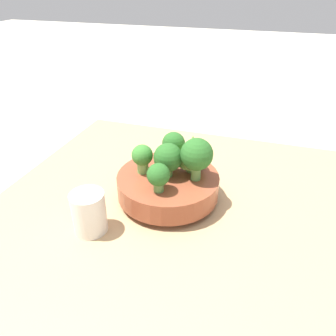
% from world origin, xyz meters
% --- Properties ---
extents(ground_plane, '(6.00, 6.00, 0.00)m').
position_xyz_m(ground_plane, '(0.00, 0.00, 0.00)').
color(ground_plane, beige).
extents(table, '(0.82, 0.85, 0.04)m').
position_xyz_m(table, '(0.00, 0.00, 0.02)').
color(table, tan).
rests_on(table, ground_plane).
extents(bowl, '(0.23, 0.23, 0.06)m').
position_xyz_m(bowl, '(-0.03, -0.03, 0.08)').
color(bowl, brown).
rests_on(bowl, table).
extents(broccoli_floret_left, '(0.05, 0.05, 0.08)m').
position_xyz_m(broccoli_floret_left, '(-0.10, -0.04, 0.15)').
color(broccoli_floret_left, '#6BA34C').
rests_on(broccoli_floret_left, bowl).
extents(broccoli_floret_center, '(0.06, 0.06, 0.08)m').
position_xyz_m(broccoli_floret_center, '(-0.03, -0.03, 0.15)').
color(broccoli_floret_center, '#6BA34C').
rests_on(broccoli_floret_center, bowl).
extents(romanesco_piece_far, '(0.07, 0.07, 0.09)m').
position_xyz_m(romanesco_piece_far, '(-0.07, 0.01, 0.16)').
color(romanesco_piece_far, '#609347').
rests_on(romanesco_piece_far, bowl).
extents(broccoli_floret_back, '(0.07, 0.07, 0.10)m').
position_xyz_m(broccoli_floret_back, '(-0.04, 0.03, 0.16)').
color(broccoli_floret_back, '#609347').
rests_on(broccoli_floret_back, bowl).
extents(broccoli_floret_front, '(0.05, 0.05, 0.07)m').
position_xyz_m(broccoli_floret_front, '(-0.03, -0.09, 0.14)').
color(broccoli_floret_front, '#7AB256').
rests_on(broccoli_floret_front, bowl).
extents(broccoli_floret_right, '(0.05, 0.05, 0.06)m').
position_xyz_m(broccoli_floret_right, '(0.03, -0.03, 0.14)').
color(broccoli_floret_right, '#609347').
rests_on(broccoli_floret_right, bowl).
extents(cup, '(0.07, 0.07, 0.09)m').
position_xyz_m(cup, '(0.12, -0.15, 0.08)').
color(cup, silver).
rests_on(cup, table).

